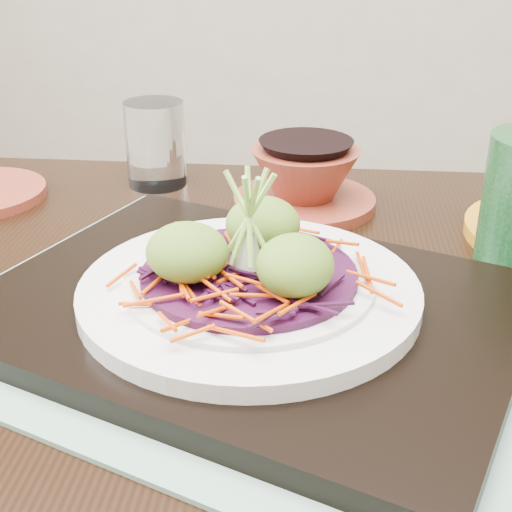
% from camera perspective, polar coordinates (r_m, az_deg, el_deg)
% --- Properties ---
extents(dining_table, '(1.19, 0.89, 0.68)m').
position_cam_1_polar(dining_table, '(0.65, -3.69, -10.58)').
color(dining_table, black).
rests_on(dining_table, ground).
extents(placemat, '(0.54, 0.46, 0.00)m').
position_cam_1_polar(placemat, '(0.57, -0.53, -5.29)').
color(placemat, gray).
rests_on(placemat, dining_table).
extents(serving_tray, '(0.47, 0.39, 0.02)m').
position_cam_1_polar(serving_tray, '(0.57, -0.53, -4.31)').
color(serving_tray, black).
rests_on(serving_tray, placemat).
extents(white_plate, '(0.27, 0.27, 0.02)m').
position_cam_1_polar(white_plate, '(0.56, -0.54, -2.71)').
color(white_plate, silver).
rests_on(white_plate, serving_tray).
extents(cabbage_bed, '(0.17, 0.17, 0.01)m').
position_cam_1_polar(cabbage_bed, '(0.55, -0.55, -1.47)').
color(cabbage_bed, '#390B2E').
rests_on(cabbage_bed, white_plate).
extents(carrot_julienne, '(0.21, 0.21, 0.01)m').
position_cam_1_polar(carrot_julienne, '(0.55, -0.55, -0.71)').
color(carrot_julienne, '#D13E03').
rests_on(carrot_julienne, cabbage_bed).
extents(guacamole_scoops, '(0.15, 0.13, 0.05)m').
position_cam_1_polar(guacamole_scoops, '(0.54, -0.58, 0.73)').
color(guacamole_scoops, '#5C8126').
rests_on(guacamole_scoops, cabbage_bed).
extents(scallion_garnish, '(0.06, 0.06, 0.09)m').
position_cam_1_polar(scallion_garnish, '(0.53, -0.57, 2.75)').
color(scallion_garnish, '#86BF4C').
rests_on(scallion_garnish, cabbage_bed).
extents(water_glass, '(0.07, 0.07, 0.10)m').
position_cam_1_polar(water_glass, '(0.86, -8.04, 8.87)').
color(water_glass, white).
rests_on(water_glass, dining_table).
extents(terracotta_bowl_set, '(0.21, 0.21, 0.07)m').
position_cam_1_polar(terracotta_bowl_set, '(0.79, 3.93, 5.99)').
color(terracotta_bowl_set, maroon).
rests_on(terracotta_bowl_set, dining_table).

